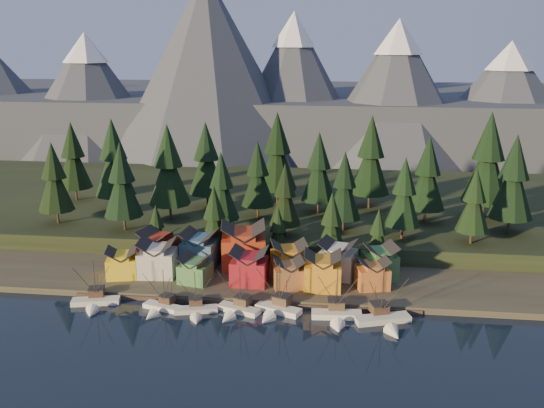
# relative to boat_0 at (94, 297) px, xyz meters

# --- Properties ---
(ground) EXTENTS (500.00, 500.00, 0.00)m
(ground) POSITION_rel_boat_0_xyz_m (33.73, -10.41, -2.12)
(ground) COLOR black
(ground) RESTS_ON ground
(shore_strip) EXTENTS (400.00, 50.00, 1.50)m
(shore_strip) POSITION_rel_boat_0_xyz_m (33.73, 29.59, -1.37)
(shore_strip) COLOR #373228
(shore_strip) RESTS_ON ground
(hillside) EXTENTS (420.00, 100.00, 6.00)m
(hillside) POSITION_rel_boat_0_xyz_m (33.73, 79.59, 0.88)
(hillside) COLOR black
(hillside) RESTS_ON ground
(dock) EXTENTS (80.00, 4.00, 1.00)m
(dock) POSITION_rel_boat_0_xyz_m (33.73, 6.09, -1.62)
(dock) COLOR #483C34
(dock) RESTS_ON ground
(mountain_ridge) EXTENTS (560.00, 190.00, 90.00)m
(mountain_ridge) POSITION_rel_boat_0_xyz_m (29.53, 203.18, 23.93)
(mountain_ridge) COLOR #454B59
(mountain_ridge) RESTS_ON ground
(boat_0) EXTENTS (11.48, 12.08, 11.72)m
(boat_0) POSITION_rel_boat_0_xyz_m (0.00, 0.00, 0.00)
(boat_0) COLOR silver
(boat_0) RESTS_ON ground
(boat_1) EXTENTS (9.90, 10.31, 10.40)m
(boat_1) POSITION_rel_boat_0_xyz_m (15.71, -0.80, -0.21)
(boat_1) COLOR silver
(boat_1) RESTS_ON ground
(boat_2) EXTENTS (10.22, 10.73, 10.36)m
(boat_2) POSITION_rel_boat_0_xyz_m (23.94, -1.29, -0.25)
(boat_2) COLOR beige
(boat_2) RESTS_ON ground
(boat_3) EXTENTS (10.43, 10.91, 11.53)m
(boat_3) POSITION_rel_boat_0_xyz_m (32.80, -0.02, 0.06)
(boat_3) COLOR silver
(boat_3) RESTS_ON ground
(boat_4) EXTENTS (11.08, 11.63, 12.51)m
(boat_4) POSITION_rel_boat_0_xyz_m (41.52, 0.93, 0.27)
(boat_4) COLOR white
(boat_4) RESTS_ON ground
(boat_5) EXTENTS (11.40, 12.28, 12.56)m
(boat_5) POSITION_rel_boat_0_xyz_m (55.01, -0.40, 0.22)
(boat_5) COLOR silver
(boat_5) RESTS_ON ground
(boat_6) EXTENTS (12.76, 13.25, 12.75)m
(boat_6) POSITION_rel_boat_0_xyz_m (65.23, -1.46, 0.16)
(boat_6) COLOR beige
(boat_6) RESTS_ON ground
(house_front_0) EXTENTS (8.79, 8.49, 7.37)m
(house_front_0) POSITION_rel_boat_0_xyz_m (1.51, 14.20, 3.25)
(house_front_0) COLOR yellow
(house_front_0) RESTS_ON shore_strip
(house_front_1) EXTENTS (9.57, 9.25, 9.19)m
(house_front_1) POSITION_rel_boat_0_xyz_m (9.92, 16.30, 4.21)
(house_front_1) COLOR beige
(house_front_1) RESTS_ON shore_strip
(house_front_2) EXTENTS (8.22, 8.27, 6.82)m
(house_front_2) POSITION_rel_boat_0_xyz_m (20.31, 13.12, 2.96)
(house_front_2) COLOR #3F723D
(house_front_2) RESTS_ON shore_strip
(house_front_3) EXTENTS (8.74, 8.35, 8.69)m
(house_front_3) POSITION_rel_boat_0_xyz_m (33.54, 14.04, 3.94)
(house_front_3) COLOR maroon
(house_front_3) RESTS_ON shore_strip
(house_front_4) EXTENTS (8.61, 9.01, 7.11)m
(house_front_4) POSITION_rel_boat_0_xyz_m (43.00, 13.19, 3.11)
(house_front_4) COLOR #935D34
(house_front_4) RESTS_ON shore_strip
(house_front_5) EXTENTS (8.88, 8.13, 8.99)m
(house_front_5) POSITION_rel_boat_0_xyz_m (51.22, 12.83, 4.10)
(house_front_5) COLOR orange
(house_front_5) RESTS_ON shore_strip
(house_front_6) EXTENTS (8.82, 8.53, 7.35)m
(house_front_6) POSITION_rel_boat_0_xyz_m (62.93, 15.06, 3.24)
(house_front_6) COLOR #BB6930
(house_front_6) RESTS_ON shore_strip
(house_back_0) EXTENTS (10.43, 10.18, 9.45)m
(house_back_0) POSITION_rel_boat_0_xyz_m (7.95, 23.57, 4.34)
(house_back_0) COLOR maroon
(house_back_0) RESTS_ON shore_strip
(house_back_1) EXTENTS (9.34, 9.44, 9.62)m
(house_back_1) POSITION_rel_boat_0_xyz_m (19.05, 23.52, 4.43)
(house_back_1) COLOR #315876
(house_back_1) RESTS_ON shore_strip
(house_back_2) EXTENTS (12.63, 11.89, 11.77)m
(house_back_2) POSITION_rel_boat_0_xyz_m (30.34, 24.43, 5.56)
(house_back_2) COLOR #993017
(house_back_2) RESTS_ON shore_strip
(house_back_3) EXTENTS (10.20, 9.48, 8.82)m
(house_back_3) POSITION_rel_boat_0_xyz_m (42.58, 19.94, 4.01)
(house_back_3) COLOR #C57D1B
(house_back_3) RESTS_ON shore_strip
(house_back_4) EXTENTS (10.28, 10.04, 9.32)m
(house_back_4) POSITION_rel_boat_0_xyz_m (54.67, 20.99, 4.27)
(house_back_4) COLOR beige
(house_back_4) RESTS_ON shore_strip
(house_back_5) EXTENTS (9.54, 9.61, 8.74)m
(house_back_5) POSITION_rel_boat_0_xyz_m (64.96, 21.01, 3.97)
(house_back_5) COLOR #3C6E3B
(house_back_5) RESTS_ON shore_strip
(tree_hill_0) EXTENTS (10.48, 10.48, 24.41)m
(tree_hill_0) POSITION_rel_boat_0_xyz_m (-28.27, 41.59, 17.22)
(tree_hill_0) COLOR #332319
(tree_hill_0) RESTS_ON hillside
(tree_hill_1) EXTENTS (12.61, 12.61, 29.37)m
(tree_hill_1) POSITION_rel_boat_0_xyz_m (-16.27, 57.59, 19.94)
(tree_hill_1) COLOR #332319
(tree_hill_1) RESTS_ON hillside
(tree_hill_2) EXTENTS (10.96, 10.96, 25.53)m
(tree_hill_2) POSITION_rel_boat_0_xyz_m (-6.27, 37.59, 17.83)
(tree_hill_2) COLOR #332319
(tree_hill_2) RESTS_ON hillside
(tree_hill_3) EXTENTS (12.50, 12.50, 29.13)m
(tree_hill_3) POSITION_rel_boat_0_xyz_m (3.73, 49.59, 19.80)
(tree_hill_3) COLOR #332319
(tree_hill_3) RESTS_ON hillside
(tree_hill_4) EXTENTS (11.94, 11.94, 27.82)m
(tree_hill_4) POSITION_rel_boat_0_xyz_m (11.73, 64.59, 19.09)
(tree_hill_4) COLOR #332319
(tree_hill_4) RESTS_ON hillside
(tree_hill_5) EXTENTS (9.89, 9.89, 23.04)m
(tree_hill_5) POSITION_rel_boat_0_xyz_m (21.73, 39.59, 16.47)
(tree_hill_5) COLOR #332319
(tree_hill_5) RESTS_ON hillside
(tree_hill_6) EXTENTS (10.20, 10.20, 23.76)m
(tree_hill_6) POSITION_rel_boat_0_xyz_m (29.73, 54.59, 16.87)
(tree_hill_6) COLOR #332319
(tree_hill_6) RESTS_ON hillside
(tree_hill_7) EXTENTS (8.86, 8.86, 20.65)m
(tree_hill_7) POSITION_rel_boat_0_xyz_m (39.73, 37.59, 15.16)
(tree_hill_7) COLOR #332319
(tree_hill_7) RESTS_ON hillside
(tree_hill_8) EXTENTS (11.04, 11.04, 25.71)m
(tree_hill_8) POSITION_rel_boat_0_xyz_m (47.73, 61.59, 17.93)
(tree_hill_8) COLOR #332319
(tree_hill_8) RESTS_ON hillside
(tree_hill_9) EXTENTS (9.86, 9.86, 22.98)m
(tree_hill_9) POSITION_rel_boat_0_xyz_m (55.73, 44.59, 16.44)
(tree_hill_9) COLOR #332319
(tree_hill_9) RESTS_ON hillside
(tree_hill_10) EXTENTS (12.91, 12.91, 30.07)m
(tree_hill_10) POSITION_rel_boat_0_xyz_m (63.73, 69.59, 20.32)
(tree_hill_10) COLOR #332319
(tree_hill_10) RESTS_ON hillside
(tree_hill_11) EXTENTS (9.74, 9.74, 22.68)m
(tree_hill_11) POSITION_rel_boat_0_xyz_m (71.73, 39.59, 16.27)
(tree_hill_11) COLOR #332319
(tree_hill_11) RESTS_ON hillside
(tree_hill_12) EXTENTS (11.21, 11.21, 26.11)m
(tree_hill_12) POSITION_rel_boat_0_xyz_m (79.73, 55.59, 18.15)
(tree_hill_12) COLOR #332319
(tree_hill_12) RESTS_ON hillside
(tree_hill_13) EXTENTS (8.91, 8.91, 20.75)m
(tree_hill_13) POSITION_rel_boat_0_xyz_m (89.73, 37.59, 15.22)
(tree_hill_13) COLOR #332319
(tree_hill_13) RESTS_ON hillside
(tree_hill_14) EXTENTS (14.00, 14.00, 32.62)m
(tree_hill_14) POSITION_rel_boat_0_xyz_m (97.73, 61.59, 21.71)
(tree_hill_14) COLOR #332319
(tree_hill_14) RESTS_ON hillside
(tree_hill_15) EXTENTS (13.04, 13.04, 30.37)m
(tree_hill_15) POSITION_rel_boat_0_xyz_m (33.73, 71.59, 20.48)
(tree_hill_15) COLOR #332319
(tree_hill_15) RESTS_ON hillside
(tree_hill_16) EXTENTS (11.42, 11.42, 26.61)m
(tree_hill_16) POSITION_rel_boat_0_xyz_m (-34.27, 67.59, 18.42)
(tree_hill_16) COLOR #332319
(tree_hill_16) RESTS_ON hillside
(tree_hill_17) EXTENTS (12.09, 12.09, 28.16)m
(tree_hill_17) POSITION_rel_boat_0_xyz_m (101.73, 47.59, 19.27)
(tree_hill_17) COLOR #332319
(tree_hill_17) RESTS_ON hillside
(tree_shore_0) EXTENTS (6.27, 6.27, 14.62)m
(tree_shore_0) POSITION_rel_boat_0_xyz_m (5.73, 29.59, 7.36)
(tree_shore_0) COLOR #332319
(tree_shore_0) RESTS_ON shore_strip
(tree_shore_1) EXTENTS (8.78, 8.78, 20.45)m
(tree_shore_1) POSITION_rel_boat_0_xyz_m (21.73, 29.59, 10.55)
(tree_shore_1) COLOR #332319
(tree_shore_1) RESTS_ON shore_strip
(tree_shore_2) EXTENTS (6.49, 6.49, 15.13)m
(tree_shore_2) POSITION_rel_boat_0_xyz_m (38.73, 29.59, 7.64)
(tree_shore_2) COLOR #332319
(tree_shore_2) RESTS_ON shore_strip
(tree_shore_3) EXTENTS (8.40, 8.40, 19.56)m
(tree_shore_3) POSITION_rel_boat_0_xyz_m (52.73, 29.59, 10.06)
(tree_shore_3) COLOR #332319
(tree_shore_3) RESTS_ON shore_strip
(tree_shore_4) EXTENTS (6.67, 6.67, 15.53)m
(tree_shore_4) POSITION_rel_boat_0_xyz_m (64.73, 29.59, 7.86)
(tree_shore_4) COLOR #332319
(tree_shore_4) RESTS_ON shore_strip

